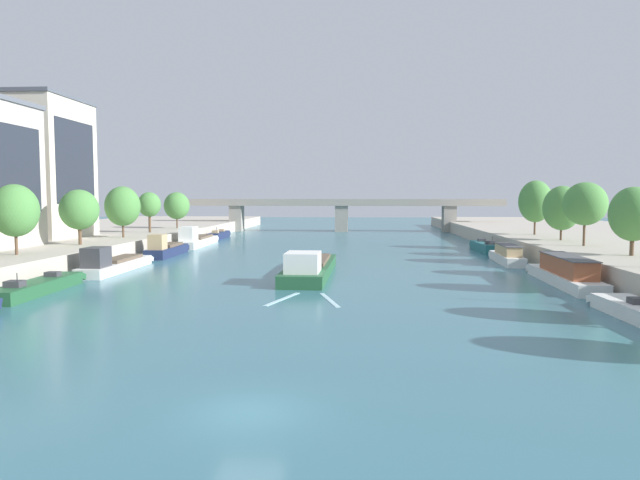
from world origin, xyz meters
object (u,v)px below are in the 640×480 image
(moored_boat_left_end, at_px, (166,249))
(moored_boat_left_upstream, at_px, (219,235))
(moored_boat_right_near, at_px, (507,255))
(tree_left_past_mid, at_px, (149,205))
(moored_boat_left_near, at_px, (114,264))
(moored_boat_left_second, at_px, (196,240))
(moored_boat_left_downstream, at_px, (39,286))
(tree_left_third, at_px, (123,206))
(moored_boat_right_upstream, at_px, (485,247))
(moored_boat_right_lone, at_px, (565,273))
(tree_left_end_of_row, at_px, (177,206))
(tree_right_distant, at_px, (585,204))
(tree_right_far, at_px, (633,214))
(barge_midriver, at_px, (310,267))
(bridge_far, at_px, (342,210))
(tree_left_second, at_px, (15,211))
(tree_right_past_mid, at_px, (562,208))
(tree_right_by_lamp, at_px, (535,201))
(tree_left_by_lamp, at_px, (79,210))

(moored_boat_left_end, height_order, moored_boat_left_upstream, moored_boat_left_end)
(moored_boat_right_near, height_order, tree_left_past_mid, tree_left_past_mid)
(moored_boat_left_end, distance_m, tree_left_past_mid, 15.92)
(moored_boat_left_near, height_order, moored_boat_left_second, moored_boat_left_second)
(moored_boat_left_downstream, bearing_deg, tree_left_third, 101.07)
(moored_boat_left_second, height_order, moored_boat_right_upstream, moored_boat_left_second)
(moored_boat_right_lone, relative_size, tree_left_end_of_row, 2.45)
(tree_left_end_of_row, xyz_separation_m, tree_right_distant, (57.35, -32.84, 0.78))
(moored_boat_right_upstream, distance_m, tree_left_past_mid, 50.84)
(moored_boat_left_downstream, relative_size, tree_right_far, 1.94)
(moored_boat_left_second, bearing_deg, barge_midriver, -57.64)
(tree_left_past_mid, xyz_separation_m, bridge_far, (28.49, 42.11, -1.82))
(moored_boat_left_upstream, bearing_deg, moored_boat_right_upstream, -27.44)
(tree_left_second, relative_size, tree_left_end_of_row, 1.06)
(moored_boat_right_lone, distance_m, tree_right_past_mid, 24.65)
(tree_left_second, distance_m, tree_right_past_mid, 62.43)
(barge_midriver, relative_size, moored_boat_right_lone, 1.30)
(moored_boat_left_near, relative_size, moored_boat_right_upstream, 1.36)
(moored_boat_right_near, height_order, tree_left_second, tree_left_second)
(tree_left_past_mid, bearing_deg, tree_left_end_of_row, 88.32)
(tree_left_third, relative_size, tree_right_by_lamp, 0.88)
(moored_boat_right_upstream, xyz_separation_m, tree_left_end_of_row, (-49.97, 16.25, 5.55))
(tree_left_past_mid, distance_m, bridge_far, 50.87)
(tree_right_by_lamp, bearing_deg, moored_boat_left_near, -151.71)
(moored_boat_left_near, xyz_separation_m, moored_boat_left_end, (0.21, 15.77, 0.08))
(moored_boat_left_second, bearing_deg, moored_boat_right_lone, -40.29)
(moored_boat_left_downstream, relative_size, moored_boat_right_lone, 0.81)
(tree_left_second, bearing_deg, barge_midriver, 7.90)
(moored_boat_right_lone, height_order, tree_right_far, tree_right_far)
(moored_boat_left_near, xyz_separation_m, tree_left_past_mid, (-6.87, 28.85, 5.75))
(tree_right_far, bearing_deg, tree_left_by_lamp, 171.72)
(moored_boat_left_upstream, height_order, tree_left_end_of_row, tree_left_end_of_row)
(moored_boat_left_downstream, relative_size, tree_left_end_of_row, 1.98)
(tree_left_by_lamp, bearing_deg, barge_midriver, -15.95)
(moored_boat_right_lone, bearing_deg, tree_left_third, 154.51)
(moored_boat_right_upstream, bearing_deg, tree_right_by_lamp, 19.29)
(tree_left_second, height_order, tree_right_distant, tree_right_distant)
(moored_boat_left_near, bearing_deg, moored_boat_left_end, 89.24)
(moored_boat_left_downstream, distance_m, tree_left_end_of_row, 55.14)
(moored_boat_left_end, distance_m, bridge_far, 59.32)
(tree_left_second, bearing_deg, tree_left_end_of_row, 89.41)
(moored_boat_right_near, bearing_deg, tree_left_second, -162.08)
(moored_boat_right_near, relative_size, tree_left_past_mid, 1.82)
(tree_left_by_lamp, relative_size, tree_left_third, 0.92)
(tree_right_past_mid, bearing_deg, tree_right_distant, -92.82)
(moored_boat_left_near, distance_m, tree_left_by_lamp, 10.46)
(tree_left_end_of_row, xyz_separation_m, tree_right_by_lamp, (57.70, -13.55, 0.90))
(moored_boat_left_upstream, xyz_separation_m, bridge_far, (22.23, 23.24, 4.13))
(moored_boat_left_near, height_order, tree_right_far, tree_right_far)
(tree_right_distant, bearing_deg, bridge_far, 114.98)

